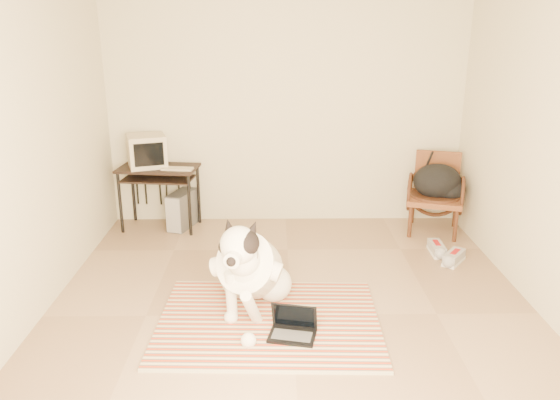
{
  "coord_description": "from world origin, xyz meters",
  "views": [
    {
      "loc": [
        -0.14,
        -3.88,
        2.25
      ],
      "look_at": [
        -0.09,
        0.28,
        0.88
      ],
      "focal_mm": 35.0,
      "sensor_mm": 36.0,
      "label": 1
    }
  ],
  "objects_px": {
    "pc_tower": "(182,210)",
    "computer_desk": "(158,176)",
    "dog": "(251,269)",
    "laptop": "(293,328)",
    "rattan_chair": "(435,193)",
    "crt_monitor": "(147,151)",
    "backpack": "(440,183)"
  },
  "relations": [
    {
      "from": "pc_tower",
      "to": "computer_desk",
      "type": "bearing_deg",
      "value": -175.59
    },
    {
      "from": "dog",
      "to": "laptop",
      "type": "relative_size",
      "value": 3.27
    },
    {
      "from": "dog",
      "to": "rattan_chair",
      "type": "xyz_separation_m",
      "value": [
        1.98,
        1.76,
        0.08
      ]
    },
    {
      "from": "dog",
      "to": "laptop",
      "type": "height_order",
      "value": "dog"
    },
    {
      "from": "dog",
      "to": "pc_tower",
      "type": "xyz_separation_m",
      "value": [
        -0.85,
        1.89,
        -0.15
      ]
    },
    {
      "from": "dog",
      "to": "pc_tower",
      "type": "bearing_deg",
      "value": 114.24
    },
    {
      "from": "computer_desk",
      "to": "crt_monitor",
      "type": "distance_m",
      "value": 0.3
    },
    {
      "from": "rattan_chair",
      "to": "laptop",
      "type": "bearing_deg",
      "value": -127.2
    },
    {
      "from": "crt_monitor",
      "to": "backpack",
      "type": "bearing_deg",
      "value": -3.73
    },
    {
      "from": "laptop",
      "to": "pc_tower",
      "type": "distance_m",
      "value": 2.6
    },
    {
      "from": "dog",
      "to": "computer_desk",
      "type": "bearing_deg",
      "value": 120.2
    },
    {
      "from": "dog",
      "to": "crt_monitor",
      "type": "xyz_separation_m",
      "value": [
        -1.21,
        1.91,
        0.53
      ]
    },
    {
      "from": "rattan_chair",
      "to": "computer_desk",
      "type": "bearing_deg",
      "value": 177.91
    },
    {
      "from": "dog",
      "to": "pc_tower",
      "type": "height_order",
      "value": "dog"
    },
    {
      "from": "computer_desk",
      "to": "rattan_chair",
      "type": "distance_m",
      "value": 3.08
    },
    {
      "from": "laptop",
      "to": "rattan_chair",
      "type": "xyz_separation_m",
      "value": [
        1.65,
        2.18,
        0.36
      ]
    },
    {
      "from": "backpack",
      "to": "pc_tower",
      "type": "bearing_deg",
      "value": 176.15
    },
    {
      "from": "laptop",
      "to": "crt_monitor",
      "type": "distance_m",
      "value": 2.9
    },
    {
      "from": "laptop",
      "to": "computer_desk",
      "type": "distance_m",
      "value": 2.75
    },
    {
      "from": "computer_desk",
      "to": "rattan_chair",
      "type": "relative_size",
      "value": 1.05
    },
    {
      "from": "computer_desk",
      "to": "rattan_chair",
      "type": "height_order",
      "value": "rattan_chair"
    },
    {
      "from": "laptop",
      "to": "rattan_chair",
      "type": "height_order",
      "value": "rattan_chair"
    },
    {
      "from": "laptop",
      "to": "pc_tower",
      "type": "bearing_deg",
      "value": 117.06
    },
    {
      "from": "backpack",
      "to": "laptop",
      "type": "bearing_deg",
      "value": -128.26
    },
    {
      "from": "dog",
      "to": "laptop",
      "type": "xyz_separation_m",
      "value": [
        0.33,
        -0.42,
        -0.28
      ]
    },
    {
      "from": "dog",
      "to": "rattan_chair",
      "type": "relative_size",
      "value": 1.46
    },
    {
      "from": "pc_tower",
      "to": "crt_monitor",
      "type": "bearing_deg",
      "value": 177.19
    },
    {
      "from": "laptop",
      "to": "computer_desk",
      "type": "height_order",
      "value": "computer_desk"
    },
    {
      "from": "pc_tower",
      "to": "rattan_chair",
      "type": "distance_m",
      "value": 2.84
    },
    {
      "from": "pc_tower",
      "to": "laptop",
      "type": "bearing_deg",
      "value": -62.94
    },
    {
      "from": "rattan_chair",
      "to": "backpack",
      "type": "distance_m",
      "value": 0.15
    },
    {
      "from": "dog",
      "to": "rattan_chair",
      "type": "bearing_deg",
      "value": 41.63
    }
  ]
}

